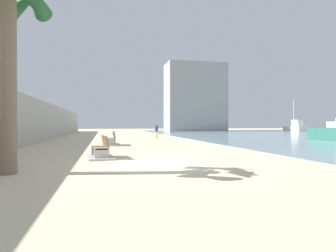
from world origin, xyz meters
The scene contains 10 objects.
ground_plane centered at (0.00, 18.00, 0.00)m, with size 120.00×120.00×0.00m, color beige.
seawall centered at (-7.50, 18.00, 1.74)m, with size 0.80×64.00×3.48m, color #ADAAA3.
water_bay centered at (24.00, 18.00, 0.02)m, with size 36.00×68.00×0.04m, color #7A99A8.
palm_tree centered at (-4.84, -0.96, 4.43)m, with size 2.65×2.77×6.27m.
bench_near centered at (-2.15, 2.56, 0.23)m, with size 1.35×2.22×0.98m.
bench_far centered at (-1.50, 10.04, 0.23)m, with size 1.24×2.17×0.98m.
person_walking centered at (3.18, 18.18, 0.86)m, with size 0.27×0.51×1.51m.
boat_outer centered at (35.44, 40.12, 0.86)m, with size 1.91×5.34×6.35m.
boat_distant centered at (26.82, 20.96, 0.69)m, with size 2.47×5.99×1.74m.
harbor_building centered at (16.34, 46.00, 6.90)m, with size 12.00×6.00×13.80m, color #9E9E99.
Camera 1 is at (-2.00, -10.32, 1.50)m, focal length 30.68 mm.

